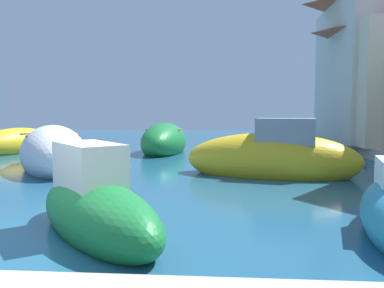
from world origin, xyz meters
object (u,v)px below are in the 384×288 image
at_px(moored_boat_1, 18,143).
at_px(moored_boat_9, 96,208).
at_px(moored_boat_8, 53,153).
at_px(moored_boat_5, 164,142).
at_px(moored_boat_2, 272,158).
at_px(moored_boat_3, 296,147).

distance_m(moored_boat_1, moored_boat_9, 15.63).
xyz_separation_m(moored_boat_1, moored_boat_8, (4.44, -5.52, 0.12)).
bearing_deg(moored_boat_5, moored_boat_9, 4.98).
bearing_deg(moored_boat_2, moored_boat_5, -44.00).
bearing_deg(moored_boat_3, moored_boat_9, -81.91).
relative_size(moored_boat_3, moored_boat_9, 1.03).
bearing_deg(moored_boat_9, moored_boat_2, 108.73).
height_order(moored_boat_2, moored_boat_8, moored_boat_2).
bearing_deg(moored_boat_3, moored_boat_1, -148.84).
height_order(moored_boat_2, moored_boat_9, moored_boat_2).
distance_m(moored_boat_1, moored_boat_8, 7.09).
distance_m(moored_boat_2, moored_boat_9, 7.54).
height_order(moored_boat_1, moored_boat_9, moored_boat_9).
distance_m(moored_boat_1, moored_boat_2, 14.18).
bearing_deg(moored_boat_8, moored_boat_3, -90.68).
bearing_deg(moored_boat_9, moored_boat_5, 143.52).
bearing_deg(moored_boat_2, moored_boat_8, 5.20).
relative_size(moored_boat_2, moored_boat_3, 1.49).
bearing_deg(moored_boat_5, moored_boat_1, -83.59).
bearing_deg(moored_boat_3, moored_boat_8, -120.45).
relative_size(moored_boat_3, moored_boat_8, 0.61).
bearing_deg(moored_boat_9, moored_boat_1, 173.60).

